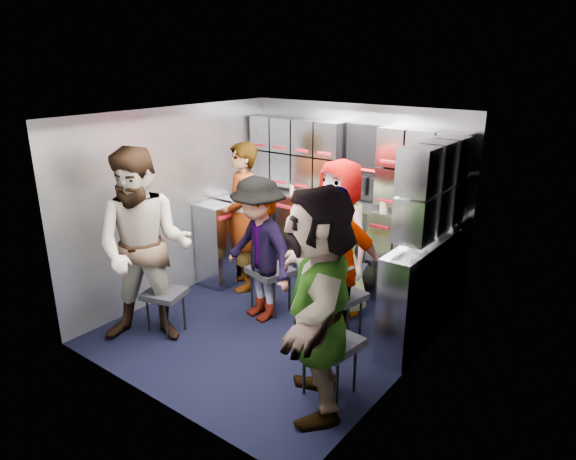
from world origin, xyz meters
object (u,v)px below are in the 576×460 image
Objects in this scene: attendant_arc_b at (259,250)px; attendant_arc_e at (319,302)px; jump_seat_mid_left at (270,273)px; attendant_standing at (242,217)px; attendant_arc_a at (144,248)px; jump_seat_mid_right at (342,297)px; attendant_arc_c at (339,238)px; jump_seat_center at (347,271)px; jump_seat_near_right at (330,345)px; jump_seat_near_left at (165,296)px; attendant_arc_d at (334,268)px.

attendant_arc_e reaches higher than attendant_arc_b.
attendant_standing is (-0.64, 0.28, 0.42)m from jump_seat_mid_left.
attendant_arc_b is at bearing -159.33° from attendant_arc_e.
attendant_arc_b is (0.55, 0.96, -0.18)m from attendant_arc_a.
attendant_arc_c is (-0.30, 0.39, 0.43)m from jump_seat_mid_right.
jump_seat_center is 0.91× the size of jump_seat_near_right.
attendant_standing is (-0.09, 1.24, 0.48)m from jump_seat_near_left.
jump_seat_near_left is 1.73m from jump_seat_mid_right.
jump_seat_center is 0.27× the size of attendant_standing.
attendant_arc_e reaches higher than jump_seat_center.
jump_seat_mid_right is at bearing 53.91° from attendant_arc_d.
attendant_standing is at bearing 57.88° from attendant_arc_a.
jump_seat_mid_right is at bearing 115.59° from jump_seat_near_right.
jump_seat_near_right is 0.86m from attendant_arc_d.
jump_seat_near_right reaches higher than jump_seat_mid_right.
attendant_arc_c is at bearing 36.67° from jump_seat_mid_left.
attendant_arc_b is (-0.87, -0.21, 0.35)m from jump_seat_mid_right.
jump_seat_near_right is (1.28, -0.83, 0.01)m from jump_seat_mid_left.
attendant_arc_d reaches higher than jump_seat_center.
jump_seat_mid_right is (0.87, 0.03, -0.03)m from jump_seat_mid_left.
attendant_standing is 0.96× the size of attendant_arc_e.
attendant_arc_b is (0.00, -0.18, 0.32)m from jump_seat_mid_left.
attendant_arc_d is (0.30, -0.75, 0.37)m from jump_seat_center.
jump_seat_center is 0.47m from attendant_arc_c.
attendant_arc_d is at bearing 16.25° from attendant_arc_b.
attendant_standing is at bearing -164.93° from jump_seat_center.
attendant_arc_e is (0.71, -1.43, 0.06)m from attendant_arc_c.
attendant_arc_b is at bearing 24.59° from attendant_arc_a.
attendant_arc_d is (0.30, -0.57, -0.06)m from attendant_arc_c.
attendant_arc_a is at bearing -42.55° from attendant_standing.
attendant_standing reaches higher than jump_seat_center.
jump_seat_mid_left is at bearing 147.12° from jump_seat_near_right.
jump_seat_near_left is 1.11m from jump_seat_mid_left.
jump_seat_mid_left is 1.00× the size of jump_seat_near_right.
jump_seat_mid_right is at bearing -39.35° from attendant_arc_c.
attendant_arc_a is 1.24× the size of attendant_arc_b.
jump_seat_mid_left is 0.33× the size of attendant_arc_b.
attendant_arc_b is at bearing 153.18° from jump_seat_near_right.
attendant_arc_a reaches higher than attendant_arc_b.
jump_seat_mid_right is 0.26× the size of attendant_standing.
attendant_standing is 2.31m from attendant_arc_e.
jump_seat_near_left is 1.33m from attendant_standing.
attendant_arc_a is 1.13× the size of attendant_arc_c.
attendant_standing reaches higher than attendant_arc_d.
attendant_arc_c is 0.93× the size of attendant_arc_e.
attendant_arc_e reaches higher than attendant_arc_d.
jump_seat_near_left is at bearing 173.69° from attendant_arc_d.
attendant_standing is at bearing 93.99° from jump_seat_near_left.
attendant_arc_e is (0.41, -1.04, 0.49)m from jump_seat_mid_right.
jump_seat_mid_right is 0.29× the size of attendant_arc_d.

